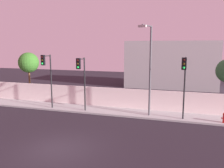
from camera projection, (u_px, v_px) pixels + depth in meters
name	position (u px, v px, depth m)	size (l,w,h in m)	color
ground_plane	(58.00, 149.00, 13.50)	(80.00, 80.00, 0.00)	black
sidewalk	(104.00, 111.00, 21.23)	(36.00, 2.40, 0.15)	#9F9F9F
perimeter_wall	(109.00, 97.00, 22.29)	(36.00, 0.18, 1.80)	silver
traffic_light_left	(47.00, 70.00, 21.01)	(0.41, 1.17, 4.92)	black
traffic_light_center	(81.00, 73.00, 19.96)	(0.35, 1.35, 4.70)	black
traffic_light_right	(184.00, 75.00, 17.63)	(0.36, 1.16, 4.87)	black
street_lamp_curbside	(149.00, 64.00, 18.71)	(0.82, 2.00, 7.26)	#4C4C51
fire_hydrant	(224.00, 117.00, 17.61)	(0.44, 0.26, 0.78)	red
roadside_tree_leftmost	(29.00, 63.00, 25.67)	(2.20, 2.20, 5.14)	brown
low_building_distant	(171.00, 64.00, 33.72)	(12.41, 6.00, 6.50)	#B1B1B1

